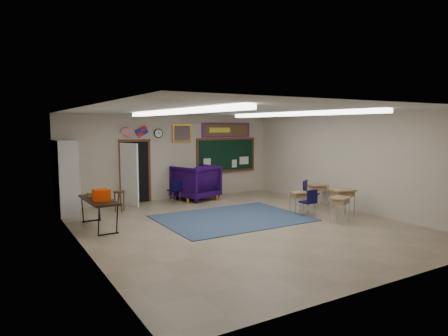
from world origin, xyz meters
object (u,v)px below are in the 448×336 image
wingback_armchair (196,182)px  student_desk_front_right (318,194)px  folding_table (99,212)px  student_desk_front_left (299,201)px  wooden_stool (119,201)px

wingback_armchair → student_desk_front_right: size_ratio=1.97×
student_desk_front_right → folding_table: folding_table is taller
student_desk_front_left → folding_table: size_ratio=0.35×
wingback_armchair → student_desk_front_right: wingback_armchair is taller
student_desk_front_right → folding_table: (-6.86, 0.75, 0.02)m
student_desk_front_left → wingback_armchair: bearing=126.2°
wingback_armchair → wooden_stool: 2.98m
folding_table → wooden_stool: 1.97m
student_desk_front_left → folding_table: bearing=178.2°
student_desk_front_left → student_desk_front_right: (1.28, 0.56, 0.03)m
wooden_stool → student_desk_front_right: bearing=-22.6°
wingback_armchair → student_desk_front_right: bearing=115.3°
wingback_armchair → wooden_stool: (-2.91, -0.61, -0.29)m
student_desk_front_left → student_desk_front_right: student_desk_front_right is taller
student_desk_front_right → wooden_stool: bearing=168.3°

